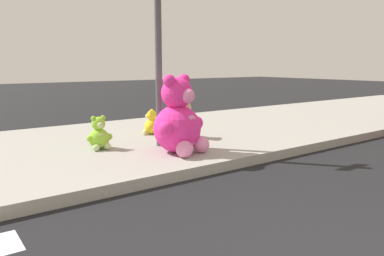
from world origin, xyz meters
The scene contains 6 objects.
sidewalk centered at (0.00, 5.20, 0.07)m, with size 28.00×4.40×0.15m, color #9E9B93.
sign_pole centered at (1.00, 4.40, 1.85)m, with size 0.56×0.11×3.20m.
plush_pink_large centered at (0.99, 3.82, 0.62)m, with size 0.89×0.84×1.19m.
plush_tan centered at (1.70, 4.76, 0.44)m, with size 0.51×0.51×0.72m.
plush_lime centered at (0.10, 4.75, 0.36)m, with size 0.41×0.37×0.53m.
plush_yellow centered at (1.39, 5.37, 0.34)m, with size 0.35×0.33×0.48m.
Camera 1 is at (-2.08, -0.77, 1.49)m, focal length 34.65 mm.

